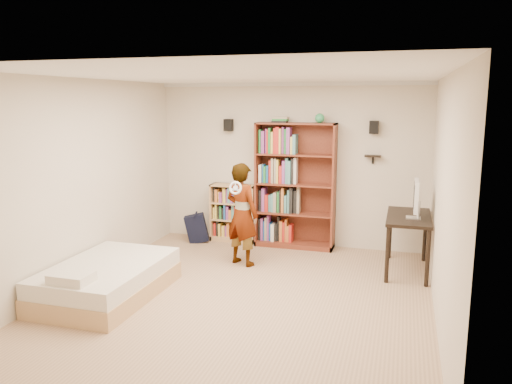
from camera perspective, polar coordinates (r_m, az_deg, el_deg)
ground at (r=6.36m, az=-1.33°, el=-11.87°), size 4.50×5.00×0.01m
room_shell at (r=5.92m, az=-1.40°, el=4.10°), size 4.52×5.02×2.71m
crown_molding at (r=5.89m, az=-1.44°, el=12.92°), size 4.50×5.00×0.06m
speaker_left at (r=8.50m, az=-3.16°, el=7.65°), size 0.14×0.12×0.20m
speaker_right at (r=8.02m, az=13.33°, el=7.21°), size 0.14×0.12×0.20m
wall_shelf at (r=8.07m, az=13.20°, el=4.03°), size 0.25×0.16×0.02m
tall_bookshelf at (r=8.20m, az=4.50°, el=0.70°), size 1.30×0.38×2.06m
low_bookshelf at (r=8.63m, az=-2.56°, el=-2.40°), size 0.79×0.30×0.99m
computer_desk at (r=7.44m, az=16.91°, el=-5.66°), size 0.60×1.20×0.82m
imac at (r=7.14m, az=17.63°, el=-0.81°), size 0.14×0.54×0.53m
daybed at (r=6.55m, az=-16.65°, el=-9.16°), size 1.17×1.80×0.53m
person at (r=7.34m, az=-1.61°, el=-2.56°), size 0.65×0.55×1.53m
wii_wheel at (r=6.99m, az=-2.36°, el=0.47°), size 0.19×0.07×0.19m
navy_bag at (r=8.66m, az=-6.80°, el=-4.09°), size 0.43×0.34×0.50m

